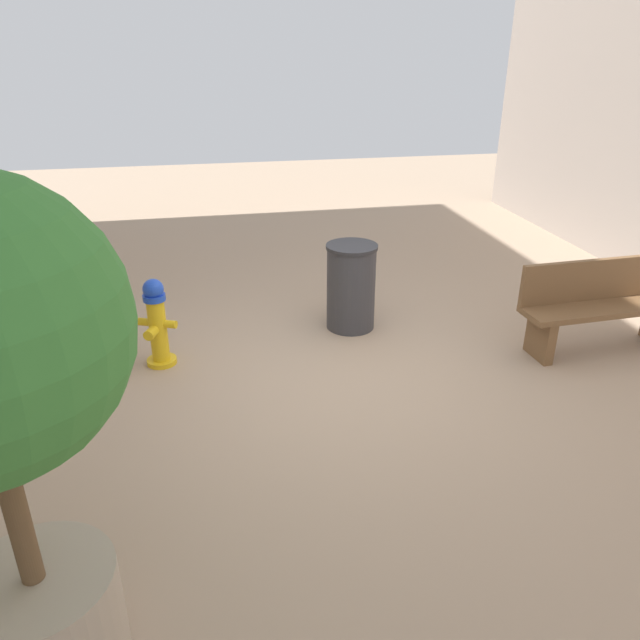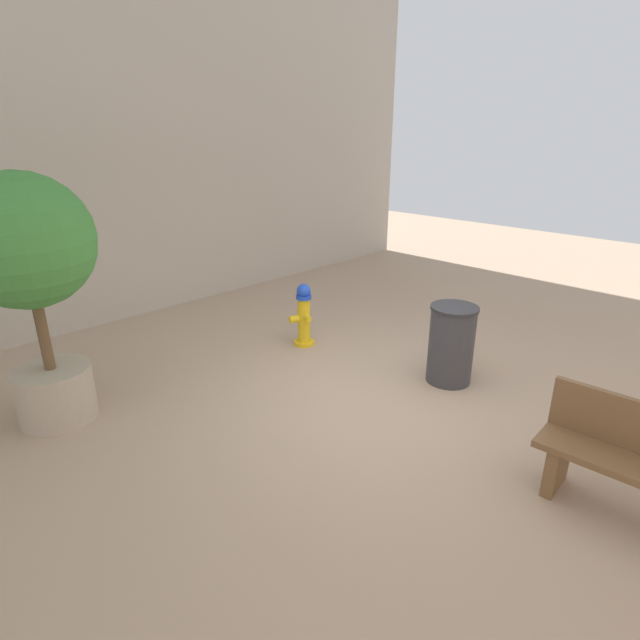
# 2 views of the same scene
# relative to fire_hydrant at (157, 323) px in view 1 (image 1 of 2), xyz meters

# --- Properties ---
(ground_plane) EXTENTS (23.40, 23.40, 0.00)m
(ground_plane) POSITION_rel_fire_hydrant_xyz_m (-1.74, 0.59, -0.46)
(ground_plane) COLOR tan
(fire_hydrant) EXTENTS (0.40, 0.37, 0.91)m
(fire_hydrant) POSITION_rel_fire_hydrant_xyz_m (0.00, 0.00, 0.00)
(fire_hydrant) COLOR gold
(fire_hydrant) RESTS_ON ground_plane
(bench_near) EXTENTS (1.81, 0.52, 0.95)m
(bench_near) POSITION_rel_fire_hydrant_xyz_m (-4.54, 0.52, 0.04)
(bench_near) COLOR brown
(bench_near) RESTS_ON ground_plane
(trash_bin) EXTENTS (0.57, 0.57, 0.98)m
(trash_bin) POSITION_rel_fire_hydrant_xyz_m (-2.09, -0.48, 0.03)
(trash_bin) COLOR #38383D
(trash_bin) RESTS_ON ground_plane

